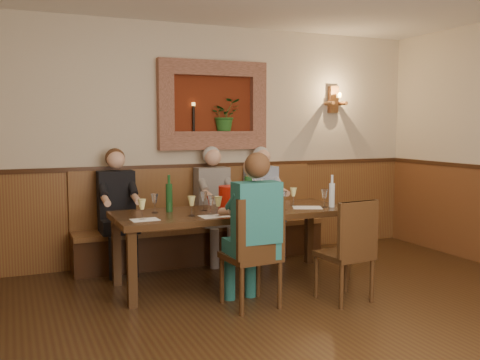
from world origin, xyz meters
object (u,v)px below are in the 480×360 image
at_px(person_bench_mid, 215,215).
at_px(wine_bottle_green_a, 248,192).
at_px(chair_near_right, 345,271).
at_px(wine_bottle_green_b, 169,197).
at_px(dining_table, 233,217).
at_px(water_bottle, 332,194).
at_px(bench, 203,234).
at_px(person_bench_right, 264,212).
at_px(person_chair_front, 252,244).
at_px(spittoon_bucket, 230,199).
at_px(chair_near_left, 252,275).
at_px(person_bench_left, 118,222).

bearing_deg(person_bench_mid, wine_bottle_green_a, -88.53).
relative_size(chair_near_right, wine_bottle_green_b, 2.56).
relative_size(dining_table, water_bottle, 7.01).
relative_size(bench, chair_near_right, 3.17).
relative_size(chair_near_right, person_bench_right, 0.70).
relative_size(person_chair_front, water_bottle, 4.04).
height_order(person_chair_front, wine_bottle_green_b, person_chair_front).
distance_m(chair_near_right, water_bottle, 1.00).
distance_m(bench, spittoon_bucket, 1.19).
bearing_deg(person_chair_front, person_bench_mid, 80.98).
xyz_separation_m(spittoon_bucket, wine_bottle_green_a, (0.21, 0.04, 0.05)).
distance_m(wine_bottle_green_a, wine_bottle_green_b, 0.80).
xyz_separation_m(chair_near_left, water_bottle, (1.18, 0.54, 0.60)).
distance_m(bench, chair_near_left, 1.71).
distance_m(person_chair_front, water_bottle, 1.34).
bearing_deg(wine_bottle_green_b, spittoon_bucket, -26.51).
xyz_separation_m(dining_table, person_bench_right, (0.76, 0.84, -0.12)).
relative_size(spittoon_bucket, water_bottle, 0.76).
bearing_deg(chair_near_left, person_bench_left, 113.89).
distance_m(chair_near_right, person_chair_front, 0.93).
distance_m(bench, person_bench_right, 0.80).
bearing_deg(chair_near_left, water_bottle, 19.90).
xyz_separation_m(bench, chair_near_left, (-0.14, -1.70, -0.04)).
distance_m(person_chair_front, spittoon_bucket, 0.74).
xyz_separation_m(bench, chair_near_right, (0.72, -1.90, -0.05)).
relative_size(chair_near_left, wine_bottle_green_a, 2.28).
height_order(bench, water_bottle, bench).
bearing_deg(water_bottle, person_bench_left, 152.62).
relative_size(dining_table, person_bench_left, 1.76).
distance_m(wine_bottle_green_b, water_bottle, 1.71).
distance_m(bench, water_bottle, 1.66).
height_order(chair_near_left, wine_bottle_green_b, wine_bottle_green_b).
bearing_deg(wine_bottle_green_a, dining_table, 154.15).
bearing_deg(water_bottle, chair_near_left, -155.44).
relative_size(chair_near_right, water_bottle, 2.76).
xyz_separation_m(wine_bottle_green_a, water_bottle, (0.90, -0.15, -0.05)).
xyz_separation_m(bench, wine_bottle_green_a, (0.14, -1.01, 0.61)).
distance_m(person_bench_right, water_bottle, 1.15).
bearing_deg(wine_bottle_green_a, person_bench_mid, 91.47).
bearing_deg(wine_bottle_green_a, water_bottle, -9.74).
relative_size(bench, spittoon_bucket, 11.47).
bearing_deg(person_chair_front, dining_table, 79.78).
relative_size(dining_table, wine_bottle_green_a, 5.46).
xyz_separation_m(dining_table, chair_near_left, (-0.14, -0.76, -0.38)).
relative_size(spittoon_bucket, wine_bottle_green_a, 0.60).
relative_size(person_bench_mid, water_bottle, 3.99).
height_order(person_bench_right, spittoon_bucket, person_bench_right).
bearing_deg(chair_near_left, person_chair_front, -100.05).
bearing_deg(wine_bottle_green_a, spittoon_bucket, -169.86).
relative_size(chair_near_right, person_chair_front, 0.68).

